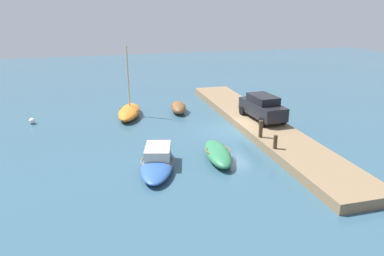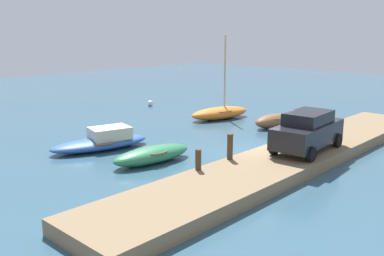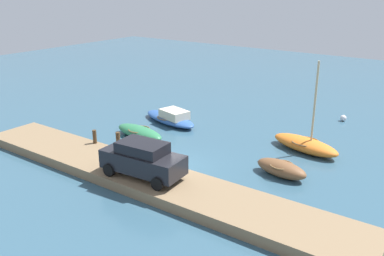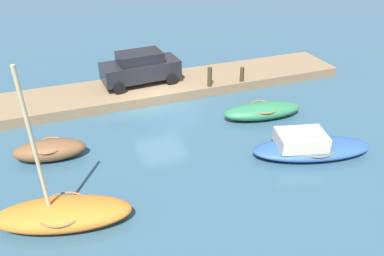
{
  "view_description": "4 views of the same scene",
  "coord_description": "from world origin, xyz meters",
  "px_view_note": "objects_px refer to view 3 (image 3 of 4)",
  "views": [
    {
      "loc": [
        -22.62,
        8.91,
        8.48
      ],
      "look_at": [
        -1.36,
        3.22,
        0.92
      ],
      "focal_mm": 34.12,
      "sensor_mm": 36.0,
      "label": 1
    },
    {
      "loc": [
        -16.82,
        -11.54,
        5.82
      ],
      "look_at": [
        -0.71,
        3.65,
        0.79
      ],
      "focal_mm": 40.59,
      "sensor_mm": 36.0,
      "label": 2
    },
    {
      "loc": [
        13.21,
        -16.33,
        9.58
      ],
      "look_at": [
        -0.56,
        2.89,
        1.35
      ],
      "focal_mm": 39.4,
      "sensor_mm": 36.0,
      "label": 3
    },
    {
      "loc": [
        4.31,
        16.28,
        8.79
      ],
      "look_at": [
        -0.36,
        3.77,
        0.92
      ],
      "focal_mm": 34.55,
      "sensor_mm": 36.0,
      "label": 4
    }
  ],
  "objects_px": {
    "rowboat_green": "(139,132)",
    "motorboat_blue": "(171,118)",
    "dinghy_brown": "(281,168)",
    "parked_car": "(143,159)",
    "rowboat_orange": "(305,144)",
    "mooring_post_mid_west": "(118,141)",
    "marker_buoy": "(343,118)",
    "mooring_post_west": "(95,137)"
  },
  "relations": [
    {
      "from": "rowboat_green",
      "to": "dinghy_brown",
      "type": "bearing_deg",
      "value": 7.05
    },
    {
      "from": "rowboat_green",
      "to": "motorboat_blue",
      "type": "bearing_deg",
      "value": 99.9
    },
    {
      "from": "motorboat_blue",
      "to": "parked_car",
      "type": "distance_m",
      "value": 9.91
    },
    {
      "from": "mooring_post_mid_west",
      "to": "marker_buoy",
      "type": "height_order",
      "value": "mooring_post_mid_west"
    },
    {
      "from": "mooring_post_west",
      "to": "motorboat_blue",
      "type": "bearing_deg",
      "value": 87.19
    },
    {
      "from": "parked_car",
      "to": "motorboat_blue",
      "type": "bearing_deg",
      "value": 116.19
    },
    {
      "from": "rowboat_green",
      "to": "marker_buoy",
      "type": "distance_m",
      "value": 14.81
    },
    {
      "from": "marker_buoy",
      "to": "mooring_post_west",
      "type": "bearing_deg",
      "value": -125.27
    },
    {
      "from": "rowboat_green",
      "to": "dinghy_brown",
      "type": "height_order",
      "value": "dinghy_brown"
    },
    {
      "from": "mooring_post_mid_west",
      "to": "motorboat_blue",
      "type": "bearing_deg",
      "value": 103.41
    },
    {
      "from": "mooring_post_west",
      "to": "parked_car",
      "type": "height_order",
      "value": "parked_car"
    },
    {
      "from": "motorboat_blue",
      "to": "parked_car",
      "type": "bearing_deg",
      "value": -45.29
    },
    {
      "from": "motorboat_blue",
      "to": "marker_buoy",
      "type": "xyz_separation_m",
      "value": [
        9.9,
        7.67,
        -0.18
      ]
    },
    {
      "from": "rowboat_green",
      "to": "mooring_post_west",
      "type": "bearing_deg",
      "value": -92.3
    },
    {
      "from": "parked_car",
      "to": "rowboat_green",
      "type": "bearing_deg",
      "value": 129.72
    },
    {
      "from": "dinghy_brown",
      "to": "parked_car",
      "type": "xyz_separation_m",
      "value": [
        -5.05,
        -5.02,
        1.03
      ]
    },
    {
      "from": "mooring_post_mid_west",
      "to": "marker_buoy",
      "type": "bearing_deg",
      "value": 60.23
    },
    {
      "from": "rowboat_orange",
      "to": "mooring_post_mid_west",
      "type": "relative_size",
      "value": 5.04
    },
    {
      "from": "motorboat_blue",
      "to": "mooring_post_mid_west",
      "type": "bearing_deg",
      "value": -62.41
    },
    {
      "from": "parked_car",
      "to": "marker_buoy",
      "type": "height_order",
      "value": "parked_car"
    },
    {
      "from": "rowboat_orange",
      "to": "parked_car",
      "type": "distance_m",
      "value": 10.26
    },
    {
      "from": "rowboat_orange",
      "to": "dinghy_brown",
      "type": "bearing_deg",
      "value": -72.21
    },
    {
      "from": "motorboat_blue",
      "to": "mooring_post_west",
      "type": "height_order",
      "value": "mooring_post_west"
    },
    {
      "from": "mooring_post_west",
      "to": "marker_buoy",
      "type": "height_order",
      "value": "mooring_post_west"
    },
    {
      "from": "motorboat_blue",
      "to": "rowboat_orange",
      "type": "bearing_deg",
      "value": 17.31
    },
    {
      "from": "dinghy_brown",
      "to": "parked_car",
      "type": "distance_m",
      "value": 7.2
    },
    {
      "from": "mooring_post_mid_west",
      "to": "mooring_post_west",
      "type": "bearing_deg",
      "value": 180.0
    },
    {
      "from": "rowboat_green",
      "to": "mooring_post_west",
      "type": "distance_m",
      "value": 3.37
    },
    {
      "from": "rowboat_green",
      "to": "mooring_post_west",
      "type": "relative_size",
      "value": 4.99
    },
    {
      "from": "marker_buoy",
      "to": "rowboat_orange",
      "type": "bearing_deg",
      "value": -90.86
    },
    {
      "from": "marker_buoy",
      "to": "dinghy_brown",
      "type": "bearing_deg",
      "value": -89.17
    },
    {
      "from": "rowboat_green",
      "to": "mooring_post_mid_west",
      "type": "height_order",
      "value": "mooring_post_mid_west"
    },
    {
      "from": "rowboat_orange",
      "to": "motorboat_blue",
      "type": "bearing_deg",
      "value": -162.92
    },
    {
      "from": "rowboat_orange",
      "to": "dinghy_brown",
      "type": "height_order",
      "value": "rowboat_orange"
    },
    {
      "from": "motorboat_blue",
      "to": "marker_buoy",
      "type": "distance_m",
      "value": 12.52
    },
    {
      "from": "rowboat_green",
      "to": "rowboat_orange",
      "type": "bearing_deg",
      "value": 29.66
    },
    {
      "from": "motorboat_blue",
      "to": "mooring_post_west",
      "type": "bearing_deg",
      "value": -78.63
    },
    {
      "from": "rowboat_orange",
      "to": "marker_buoy",
      "type": "height_order",
      "value": "rowboat_orange"
    },
    {
      "from": "dinghy_brown",
      "to": "parked_car",
      "type": "bearing_deg",
      "value": -126.59
    },
    {
      "from": "rowboat_orange",
      "to": "mooring_post_west",
      "type": "xyz_separation_m",
      "value": [
        -10.12,
        -7.33,
        0.5
      ]
    },
    {
      "from": "rowboat_green",
      "to": "marker_buoy",
      "type": "height_order",
      "value": "rowboat_green"
    },
    {
      "from": "rowboat_orange",
      "to": "marker_buoy",
      "type": "distance_m",
      "value": 7.14
    }
  ]
}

